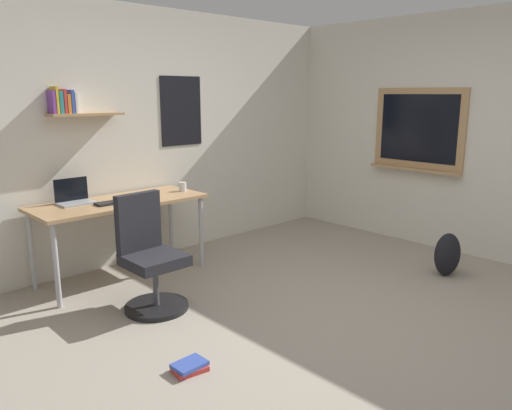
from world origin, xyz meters
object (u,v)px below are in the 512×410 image
object	(u,v)px
office_chair	(150,260)
coffee_mug	(183,187)
laptop	(74,198)
keyboard	(116,202)
computer_mouse	(143,197)
book_stack_on_floor	(190,367)
desk	(120,208)
backpack	(447,254)

from	to	relation	value
office_chair	coffee_mug	world-z (taller)	office_chair
laptop	keyboard	world-z (taller)	laptop
computer_mouse	book_stack_on_floor	world-z (taller)	computer_mouse
desk	book_stack_on_floor	size ratio (longest dim) A/B	6.88
laptop	backpack	distance (m)	3.58
computer_mouse	coffee_mug	distance (m)	0.50
keyboard	book_stack_on_floor	world-z (taller)	keyboard
coffee_mug	backpack	size ratio (longest dim) A/B	0.22
computer_mouse	backpack	distance (m)	3.00
laptop	coffee_mug	size ratio (longest dim) A/B	3.37
desk	computer_mouse	world-z (taller)	computer_mouse
office_chair	computer_mouse	bearing A→B (deg)	62.18
laptop	backpack	world-z (taller)	laptop
backpack	book_stack_on_floor	bearing A→B (deg)	173.75
desk	laptop	size ratio (longest dim) A/B	5.16
backpack	book_stack_on_floor	world-z (taller)	backpack
backpack	keyboard	bearing A→B (deg)	139.71
laptop	book_stack_on_floor	distance (m)	2.13
office_chair	coffee_mug	distance (m)	1.23
book_stack_on_floor	laptop	bearing A→B (deg)	85.14
office_chair	book_stack_on_floor	bearing A→B (deg)	-109.07
desk	laptop	world-z (taller)	laptop
desk	book_stack_on_floor	bearing A→B (deg)	-106.22
coffee_mug	backpack	xyz separation A→B (m)	(1.63, -2.09, -0.59)
keyboard	coffee_mug	distance (m)	0.78
desk	computer_mouse	distance (m)	0.23
desk	keyboard	world-z (taller)	keyboard
keyboard	computer_mouse	bearing A→B (deg)	0.00
office_chair	keyboard	world-z (taller)	office_chair
coffee_mug	book_stack_on_floor	xyz separation A→B (m)	(-1.23, -1.78, -0.77)
office_chair	book_stack_on_floor	xyz separation A→B (m)	(-0.35, -1.01, -0.38)
laptop	desk	bearing A→B (deg)	-23.57
keyboard	laptop	bearing A→B (deg)	139.29
office_chair	book_stack_on_floor	world-z (taller)	office_chair
computer_mouse	book_stack_on_floor	distance (m)	2.02
book_stack_on_floor	coffee_mug	bearing A→B (deg)	55.39
desk	computer_mouse	bearing A→B (deg)	-22.74
desk	keyboard	xyz separation A→B (m)	(-0.08, -0.08, 0.08)
desk	office_chair	xyz separation A→B (m)	(-0.18, -0.80, -0.28)
desk	coffee_mug	xyz separation A→B (m)	(0.70, -0.03, 0.12)
computer_mouse	backpack	bearing A→B (deg)	-43.81
backpack	desk	bearing A→B (deg)	137.61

